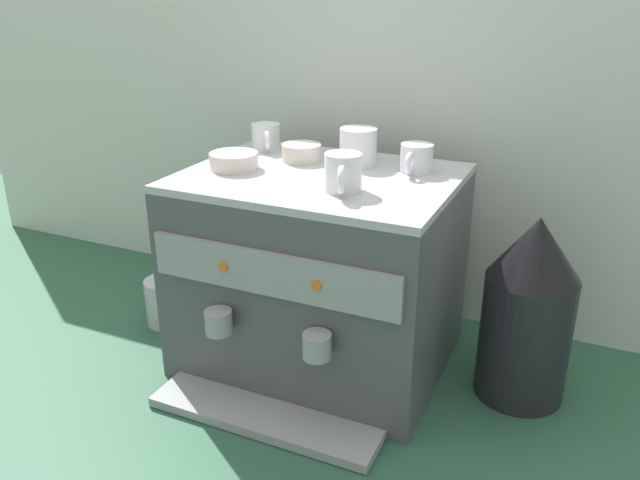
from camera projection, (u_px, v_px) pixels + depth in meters
ground_plane at (320, 355)px, 1.54m from camera, size 4.00×4.00×0.00m
tiled_backsplash_wall at (375, 132)px, 1.64m from camera, size 2.80×0.03×0.95m
espresso_machine at (319, 271)px, 1.45m from camera, size 0.58×0.56×0.45m
ceramic_cup_0 at (266, 137)px, 1.56m from camera, size 0.08×0.10×0.06m
ceramic_cup_1 at (358, 146)px, 1.42m from camera, size 0.08×0.13×0.08m
ceramic_cup_2 at (416, 158)px, 1.37m from camera, size 0.07×0.10×0.06m
ceramic_cup_3 at (343, 173)px, 1.24m from camera, size 0.07×0.11×0.08m
ceramic_bowl_0 at (301, 153)px, 1.46m from camera, size 0.09×0.09×0.04m
ceramic_bowl_1 at (234, 161)px, 1.40m from camera, size 0.11×0.11×0.04m
coffee_grinder at (528, 309)px, 1.32m from camera, size 0.19×0.19×0.41m
milk_pitcher at (166, 301)px, 1.66m from camera, size 0.11×0.11×0.12m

